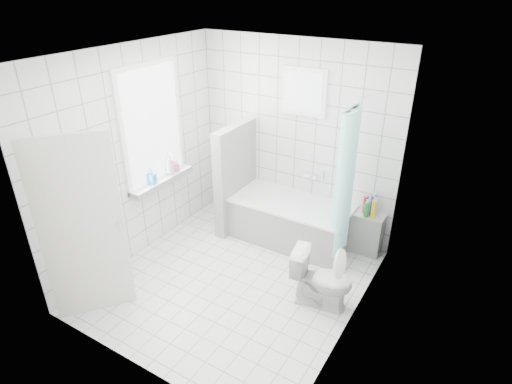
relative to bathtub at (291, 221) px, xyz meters
The scene contains 19 objects.
ground 1.17m from the bathtub, 98.47° to the right, with size 3.00×3.00×0.00m, color white.
ceiling 2.57m from the bathtub, 98.47° to the right, with size 3.00×3.00×0.00m, color white.
wall_back 1.09m from the bathtub, 114.08° to the left, with size 2.80×0.02×2.60m, color white.
wall_front 2.82m from the bathtub, 93.65° to the right, with size 2.80×0.02×2.60m, color white.
wall_left 2.18m from the bathtub, 144.33° to the right, with size 0.02×3.00×2.60m, color white.
wall_right 1.95m from the bathtub, 42.39° to the right, with size 0.02×3.00×2.60m, color white.
window_left 2.17m from the bathtub, 151.55° to the right, with size 0.01×0.90×1.40m, color white.
window_back 1.69m from the bathtub, 101.57° to the left, with size 0.50×0.01×0.50m, color white.
window_sill 1.79m from the bathtub, 150.82° to the right, with size 0.18×1.02×0.08m, color white.
door 2.67m from the bathtub, 117.10° to the right, with size 0.04×0.80×2.00m, color silver.
bathtub is the anchor object (origin of this frame).
partition_wall 0.97m from the bathtub, behind, with size 0.15×0.85×1.50m, color white.
tiled_ledge 0.99m from the bathtub, 14.88° to the left, with size 0.40×0.24×0.55m, color white.
toilet 1.30m from the bathtub, 48.33° to the right, with size 0.37×0.65×0.66m, color white.
curtain_rod 1.86m from the bathtub, ahead, with size 0.02×0.02×0.80m, color silver.
shower_curtain 1.10m from the bathtub, 12.07° to the right, with size 0.14×0.48×1.78m, color #56FCF8, non-canonical shape.
tub_faucet 0.66m from the bathtub, 73.38° to the left, with size 0.18×0.06×0.06m, color silver.
sill_bottles 1.80m from the bathtub, 153.63° to the right, with size 0.14×0.57×0.30m.
ledge_bottles 1.06m from the bathtub, 13.38° to the left, with size 0.20×0.16×0.27m.
Camera 1 is at (2.31, -3.34, 3.27)m, focal length 30.00 mm.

